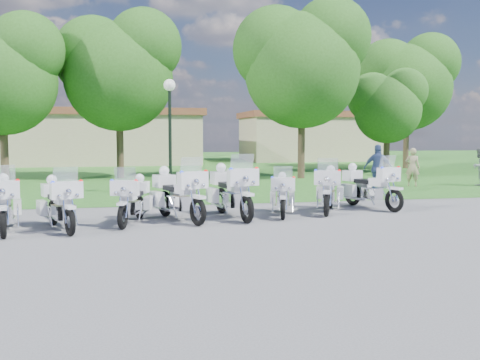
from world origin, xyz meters
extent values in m
plane|color=#55555A|center=(0.00, 0.00, 0.00)|extent=(100.00, 100.00, 0.00)
cube|color=#285D1D|center=(0.00, 27.00, 0.00)|extent=(100.00, 48.00, 0.01)
torus|color=black|center=(-6.69, -1.66, 0.33)|extent=(0.26, 0.69, 0.68)
torus|color=black|center=(-7.03, 0.02, 0.33)|extent=(0.26, 0.69, 0.68)
cube|color=white|center=(-6.68, -1.68, 0.69)|extent=(0.27, 0.47, 0.07)
cube|color=white|center=(-6.73, -1.44, 1.06)|extent=(0.76, 0.38, 0.40)
cube|color=silver|center=(-6.74, -1.38, 1.41)|extent=(0.58, 0.23, 0.38)
sphere|color=red|center=(-6.40, -1.43, 1.25)|extent=(0.09, 0.09, 0.09)
cube|color=silver|center=(-6.86, -0.80, 0.45)|extent=(0.45, 0.62, 0.34)
cube|color=white|center=(-6.81, -1.04, 0.81)|extent=(0.42, 0.58, 0.22)
cube|color=black|center=(-6.92, -0.51, 0.79)|extent=(0.46, 0.68, 0.12)
cube|color=white|center=(-6.70, -0.07, 0.50)|extent=(0.28, 0.55, 0.36)
cube|color=white|center=(-7.04, 0.05, 0.93)|extent=(0.56, 0.49, 0.32)
sphere|color=white|center=(-7.04, 0.05, 1.19)|extent=(0.26, 0.26, 0.26)
torus|color=black|center=(-5.29, -1.62, 0.32)|extent=(0.35, 0.66, 0.65)
torus|color=black|center=(-5.87, -0.07, 0.32)|extent=(0.35, 0.66, 0.65)
cube|color=white|center=(-5.28, -1.64, 0.66)|extent=(0.31, 0.46, 0.07)
cube|color=white|center=(-5.37, -1.41, 1.02)|extent=(0.74, 0.46, 0.39)
cube|color=silver|center=(-5.39, -1.35, 1.36)|extent=(0.55, 0.30, 0.37)
sphere|color=red|center=(-5.06, -1.35, 1.21)|extent=(0.09, 0.09, 0.09)
sphere|color=#1426E5|center=(-5.64, -1.57, 1.21)|extent=(0.09, 0.09, 0.09)
cube|color=silver|center=(-5.59, -0.82, 0.44)|extent=(0.50, 0.63, 0.33)
cube|color=white|center=(-5.50, -1.04, 0.78)|extent=(0.47, 0.58, 0.21)
cube|color=black|center=(-5.69, -0.55, 0.76)|extent=(0.52, 0.68, 0.12)
cube|color=white|center=(-5.55, -0.10, 0.49)|extent=(0.34, 0.54, 0.35)
cube|color=white|center=(-6.09, -0.31, 0.49)|extent=(0.34, 0.54, 0.35)
cube|color=white|center=(-5.88, -0.04, 0.90)|extent=(0.57, 0.53, 0.31)
sphere|color=white|center=(-5.88, -0.04, 1.15)|extent=(0.25, 0.25, 0.25)
torus|color=black|center=(-4.14, -0.99, 0.31)|extent=(0.28, 0.64, 0.63)
torus|color=black|center=(-3.72, 0.54, 0.31)|extent=(0.28, 0.64, 0.63)
cube|color=white|center=(-4.15, -1.01, 0.64)|extent=(0.27, 0.44, 0.07)
cube|color=white|center=(-4.08, -0.78, 0.98)|extent=(0.71, 0.40, 0.37)
cube|color=silver|center=(-4.07, -0.73, 1.31)|extent=(0.53, 0.25, 0.35)
sphere|color=red|center=(-3.81, -0.92, 1.16)|extent=(0.08, 0.08, 0.08)
sphere|color=#1426E5|center=(-4.39, -0.76, 1.16)|extent=(0.08, 0.08, 0.08)
cube|color=silver|center=(-3.93, -0.21, 0.42)|extent=(0.45, 0.59, 0.32)
cube|color=white|center=(-3.98, -0.42, 0.75)|extent=(0.42, 0.55, 0.21)
cube|color=black|center=(-3.85, 0.06, 0.73)|extent=(0.46, 0.64, 0.11)
cube|color=white|center=(-3.49, 0.33, 0.47)|extent=(0.29, 0.51, 0.34)
cube|color=white|center=(-4.03, 0.48, 0.47)|extent=(0.29, 0.51, 0.34)
cube|color=white|center=(-3.71, 0.57, 0.86)|extent=(0.53, 0.48, 0.30)
sphere|color=white|center=(-3.71, 0.57, 1.10)|extent=(0.24, 0.24, 0.24)
torus|color=black|center=(-2.31, -0.85, 0.36)|extent=(0.41, 0.72, 0.72)
torus|color=black|center=(-3.03, 0.83, 0.36)|extent=(0.41, 0.72, 0.72)
cube|color=white|center=(-2.30, -0.87, 0.73)|extent=(0.36, 0.51, 0.08)
cube|color=white|center=(-2.41, -0.62, 1.13)|extent=(0.81, 0.54, 0.43)
cube|color=silver|center=(-2.43, -0.56, 1.51)|extent=(0.61, 0.36, 0.41)
sphere|color=red|center=(-2.07, -0.55, 1.34)|extent=(0.10, 0.10, 0.10)
sphere|color=#1426E5|center=(-2.70, -0.82, 1.34)|extent=(0.10, 0.10, 0.10)
cube|color=silver|center=(-2.68, 0.01, 0.48)|extent=(0.57, 0.70, 0.37)
cube|color=white|center=(-2.58, -0.23, 0.86)|extent=(0.54, 0.65, 0.24)
cube|color=black|center=(-2.80, 0.31, 0.84)|extent=(0.60, 0.76, 0.13)
cube|color=white|center=(-2.67, 0.81, 0.54)|extent=(0.40, 0.59, 0.39)
cube|color=white|center=(-3.26, 0.56, 0.54)|extent=(0.40, 0.59, 0.39)
cube|color=white|center=(-3.04, 0.86, 0.99)|extent=(0.64, 0.60, 0.34)
sphere|color=white|center=(-3.04, 0.86, 1.27)|extent=(0.28, 0.28, 0.28)
torus|color=black|center=(-1.03, -0.71, 0.37)|extent=(0.28, 0.76, 0.75)
torus|color=black|center=(-1.39, 1.15, 0.37)|extent=(0.28, 0.76, 0.75)
cube|color=white|center=(-1.03, -0.73, 0.76)|extent=(0.29, 0.52, 0.08)
cube|color=white|center=(-1.08, -0.46, 1.17)|extent=(0.84, 0.41, 0.45)
cube|color=silver|center=(-1.09, -0.39, 1.56)|extent=(0.64, 0.25, 0.42)
sphere|color=red|center=(-0.72, -0.46, 1.38)|extent=(0.10, 0.10, 0.10)
sphere|color=#1426E5|center=(-1.42, -0.59, 1.38)|extent=(0.10, 0.10, 0.10)
cube|color=silver|center=(-1.21, 0.24, 0.50)|extent=(0.49, 0.68, 0.38)
cube|color=white|center=(-1.16, -0.02, 0.89)|extent=(0.46, 0.64, 0.25)
cube|color=black|center=(-1.28, 0.57, 0.87)|extent=(0.50, 0.75, 0.13)
cube|color=white|center=(-1.03, 1.05, 0.56)|extent=(0.31, 0.61, 0.40)
cube|color=white|center=(-1.68, 0.92, 0.56)|extent=(0.31, 0.61, 0.40)
cube|color=white|center=(-1.39, 1.18, 1.03)|extent=(0.61, 0.54, 0.36)
sphere|color=white|center=(-1.39, 1.18, 1.32)|extent=(0.29, 0.29, 0.29)
torus|color=black|center=(0.02, -0.40, 0.30)|extent=(0.27, 0.61, 0.60)
torus|color=black|center=(0.41, 1.08, 0.30)|extent=(0.27, 0.61, 0.60)
cube|color=white|center=(0.01, -0.42, 0.61)|extent=(0.26, 0.42, 0.06)
cube|color=white|center=(0.07, -0.20, 0.94)|extent=(0.68, 0.38, 0.36)
cube|color=silver|center=(0.08, -0.15, 1.26)|extent=(0.52, 0.24, 0.34)
sphere|color=red|center=(0.33, -0.33, 1.12)|extent=(0.08, 0.08, 0.08)
sphere|color=#1426E5|center=(-0.22, -0.18, 1.12)|extent=(0.08, 0.08, 0.08)
cube|color=silver|center=(0.22, 0.36, 0.40)|extent=(0.43, 0.57, 0.31)
cube|color=white|center=(0.16, 0.15, 0.72)|extent=(0.40, 0.53, 0.20)
cube|color=black|center=(0.29, 0.62, 0.70)|extent=(0.44, 0.62, 0.11)
cube|color=white|center=(0.64, 0.88, 0.45)|extent=(0.28, 0.49, 0.32)
cube|color=white|center=(0.11, 1.02, 0.45)|extent=(0.28, 0.49, 0.32)
cube|color=white|center=(0.42, 1.10, 0.83)|extent=(0.51, 0.46, 0.29)
sphere|color=white|center=(0.42, 1.10, 1.06)|extent=(0.23, 0.23, 0.23)
torus|color=black|center=(1.36, -0.08, 0.34)|extent=(0.40, 0.68, 0.68)
torus|color=black|center=(2.07, 1.49, 0.34)|extent=(0.40, 0.68, 0.68)
cube|color=white|center=(1.35, -0.10, 0.69)|extent=(0.35, 0.48, 0.07)
cube|color=white|center=(1.46, 0.13, 1.07)|extent=(0.77, 0.52, 0.41)
cube|color=silver|center=(1.48, 0.19, 1.42)|extent=(0.57, 0.35, 0.38)
sphere|color=red|center=(1.73, -0.06, 1.26)|extent=(0.09, 0.09, 0.09)
sphere|color=#1426E5|center=(1.14, 0.21, 1.26)|extent=(0.09, 0.09, 0.09)
cube|color=silver|center=(1.72, 0.72, 0.46)|extent=(0.55, 0.66, 0.35)
cube|color=white|center=(1.62, 0.50, 0.81)|extent=(0.51, 0.62, 0.22)
cube|color=black|center=(1.85, 1.00, 0.79)|extent=(0.57, 0.72, 0.12)
cube|color=white|center=(2.29, 1.23, 0.51)|extent=(0.38, 0.56, 0.37)
cube|color=white|center=(1.73, 1.48, 0.51)|extent=(0.38, 0.56, 0.37)
cube|color=white|center=(2.08, 1.52, 0.93)|extent=(0.61, 0.57, 0.33)
sphere|color=white|center=(2.08, 1.52, 1.20)|extent=(0.26, 0.26, 0.26)
torus|color=black|center=(3.61, 0.35, 0.34)|extent=(0.36, 0.70, 0.70)
torus|color=black|center=(3.03, 2.02, 0.34)|extent=(0.36, 0.70, 0.70)
cube|color=white|center=(3.62, 0.33, 0.71)|extent=(0.33, 0.49, 0.07)
cube|color=white|center=(3.53, 0.58, 1.09)|extent=(0.79, 0.48, 0.42)
cube|color=silver|center=(3.51, 0.63, 1.46)|extent=(0.59, 0.31, 0.39)
sphere|color=red|center=(3.87, 0.63, 1.29)|extent=(0.09, 0.09, 0.09)
sphere|color=#1426E5|center=(3.24, 0.41, 1.29)|extent=(0.09, 0.09, 0.09)
cube|color=silver|center=(3.31, 1.20, 0.47)|extent=(0.53, 0.67, 0.35)
cube|color=white|center=(3.40, 0.97, 0.83)|extent=(0.49, 0.62, 0.23)
cube|color=black|center=(3.21, 1.50, 0.81)|extent=(0.55, 0.73, 0.12)
cube|color=white|center=(3.38, 1.98, 0.52)|extent=(0.36, 0.57, 0.37)
cube|color=white|center=(2.79, 1.77, 0.52)|extent=(0.36, 0.57, 0.37)
cube|color=white|center=(3.02, 2.05, 0.96)|extent=(0.61, 0.56, 0.33)
sphere|color=white|center=(3.02, 2.05, 1.23)|extent=(0.27, 0.27, 0.27)
cylinder|color=black|center=(-2.52, 6.01, 1.96)|extent=(0.12, 0.12, 3.92)
sphere|color=white|center=(-2.52, 6.01, 4.08)|extent=(0.44, 0.44, 0.44)
cylinder|color=#38281C|center=(-9.80, 12.69, 1.73)|extent=(0.36, 0.36, 3.47)
sphere|color=#255317|center=(-9.80, 12.69, 4.73)|extent=(5.04, 5.04, 5.04)
sphere|color=#255317|center=(-8.62, 12.38, 6.15)|extent=(3.47, 3.47, 3.47)
cylinder|color=#38281C|center=(-4.54, 14.12, 1.89)|extent=(0.36, 0.36, 3.78)
sphere|color=#255317|center=(-4.54, 14.12, 5.15)|extent=(5.50, 5.50, 5.50)
sphere|color=#255317|center=(-5.75, 14.55, 6.19)|extent=(4.12, 4.12, 4.12)
sphere|color=#255317|center=(-3.26, 13.78, 6.70)|extent=(3.78, 3.78, 3.78)
cylinder|color=#38281C|center=(4.56, 12.22, 2.00)|extent=(0.36, 0.36, 4.00)
sphere|color=#255317|center=(4.56, 12.22, 5.46)|extent=(5.82, 5.82, 5.82)
sphere|color=#255317|center=(3.29, 12.67, 6.55)|extent=(4.37, 4.37, 4.37)
sphere|color=#255317|center=(5.92, 11.85, 7.09)|extent=(4.00, 4.00, 4.00)
cylinder|color=#38281C|center=(10.85, 15.36, 1.35)|extent=(0.36, 0.36, 2.69)
sphere|color=#255317|center=(10.85, 15.36, 3.67)|extent=(3.92, 3.92, 3.92)
sphere|color=#255317|center=(9.99, 15.67, 4.41)|extent=(2.94, 2.94, 2.94)
sphere|color=#255317|center=(11.76, 15.12, 4.77)|extent=(2.69, 2.69, 2.69)
cylinder|color=#38281C|center=(13.83, 18.58, 1.94)|extent=(0.36, 0.36, 3.88)
sphere|color=#255317|center=(13.83, 18.58, 5.29)|extent=(5.65, 5.65, 5.65)
sphere|color=#255317|center=(12.60, 19.02, 6.35)|extent=(4.23, 4.23, 4.23)
sphere|color=#255317|center=(15.16, 18.23, 6.88)|extent=(3.88, 3.88, 3.88)
cube|color=tan|center=(-6.00, 28.00, 1.80)|extent=(14.00, 8.00, 3.60)
cube|color=brown|center=(-6.00, 28.00, 3.85)|extent=(14.56, 8.32, 0.50)
cube|color=tan|center=(11.00, 30.00, 1.80)|extent=(11.00, 7.00, 3.60)
cube|color=brown|center=(11.00, 30.00, 3.85)|extent=(11.44, 7.28, 0.50)
imported|color=#9A8868|center=(8.00, 7.21, 0.83)|extent=(0.72, 0.65, 1.66)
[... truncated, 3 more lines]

